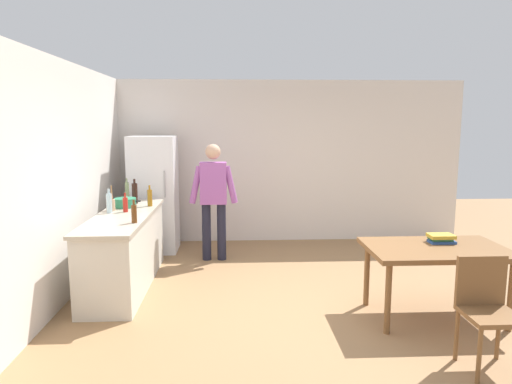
% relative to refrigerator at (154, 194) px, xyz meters
% --- Properties ---
extents(ground_plane, '(14.00, 14.00, 0.00)m').
position_rel_refrigerator_xyz_m(ground_plane, '(1.90, -2.40, -0.90)').
color(ground_plane, '#936D47').
extents(wall_back, '(6.40, 0.12, 2.70)m').
position_rel_refrigerator_xyz_m(wall_back, '(1.90, 0.60, 0.45)').
color(wall_back, silver).
rests_on(wall_back, ground_plane).
extents(wall_left, '(0.12, 5.60, 2.70)m').
position_rel_refrigerator_xyz_m(wall_left, '(-0.70, -2.20, 0.45)').
color(wall_left, silver).
rests_on(wall_left, ground_plane).
extents(kitchen_counter, '(0.64, 2.20, 0.90)m').
position_rel_refrigerator_xyz_m(kitchen_counter, '(-0.10, -1.60, -0.45)').
color(kitchen_counter, beige).
rests_on(kitchen_counter, ground_plane).
extents(refrigerator, '(0.70, 0.67, 1.80)m').
position_rel_refrigerator_xyz_m(refrigerator, '(0.00, 0.00, 0.00)').
color(refrigerator, white).
rests_on(refrigerator, ground_plane).
extents(person, '(0.70, 0.22, 1.70)m').
position_rel_refrigerator_xyz_m(person, '(0.95, -0.55, 0.08)').
color(person, '#1E1E2D').
rests_on(person, ground_plane).
extents(dining_table, '(1.40, 0.90, 0.75)m').
position_rel_refrigerator_xyz_m(dining_table, '(3.30, -2.70, -0.23)').
color(dining_table, brown).
rests_on(dining_table, ground_plane).
extents(chair, '(0.42, 0.42, 0.91)m').
position_rel_refrigerator_xyz_m(chair, '(3.30, -3.67, -0.37)').
color(chair, brown).
rests_on(chair, ground_plane).
extents(cooking_pot, '(0.40, 0.28, 0.12)m').
position_rel_refrigerator_xyz_m(cooking_pot, '(-0.18, -1.12, 0.06)').
color(cooking_pot, '#2D845B').
rests_on(cooking_pot, kitchen_counter).
extents(utensil_jar, '(0.11, 0.11, 0.32)m').
position_rel_refrigerator_xyz_m(utensil_jar, '(-0.31, -1.35, 0.08)').
color(utensil_jar, tan).
rests_on(utensil_jar, kitchen_counter).
extents(bottle_oil_amber, '(0.06, 0.06, 0.28)m').
position_rel_refrigerator_xyz_m(bottle_oil_amber, '(0.13, -1.05, 0.12)').
color(bottle_oil_amber, '#996619').
rests_on(bottle_oil_amber, kitchen_counter).
extents(bottle_vinegar_tall, '(0.06, 0.06, 0.32)m').
position_rel_refrigerator_xyz_m(bottle_vinegar_tall, '(-0.27, -0.59, 0.14)').
color(bottle_vinegar_tall, gray).
rests_on(bottle_vinegar_tall, kitchen_counter).
extents(bottle_wine_dark, '(0.08, 0.08, 0.34)m').
position_rel_refrigerator_xyz_m(bottle_wine_dark, '(-0.12, -0.84, 0.15)').
color(bottle_wine_dark, black).
rests_on(bottle_wine_dark, kitchen_counter).
extents(bottle_sauce_red, '(0.06, 0.06, 0.24)m').
position_rel_refrigerator_xyz_m(bottle_sauce_red, '(-0.10, -1.45, 0.10)').
color(bottle_sauce_red, '#B22319').
rests_on(bottle_sauce_red, kitchen_counter).
extents(bottle_beer_brown, '(0.06, 0.06, 0.26)m').
position_rel_refrigerator_xyz_m(bottle_beer_brown, '(0.14, -2.09, 0.11)').
color(bottle_beer_brown, '#5B3314').
rests_on(bottle_beer_brown, kitchen_counter).
extents(bottle_water_clear, '(0.07, 0.07, 0.30)m').
position_rel_refrigerator_xyz_m(bottle_water_clear, '(-0.29, -1.51, 0.13)').
color(bottle_water_clear, silver).
rests_on(bottle_water_clear, kitchen_counter).
extents(book_stack, '(0.27, 0.19, 0.09)m').
position_rel_refrigerator_xyz_m(book_stack, '(3.42, -2.54, -0.10)').
color(book_stack, '#284C8E').
rests_on(book_stack, dining_table).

